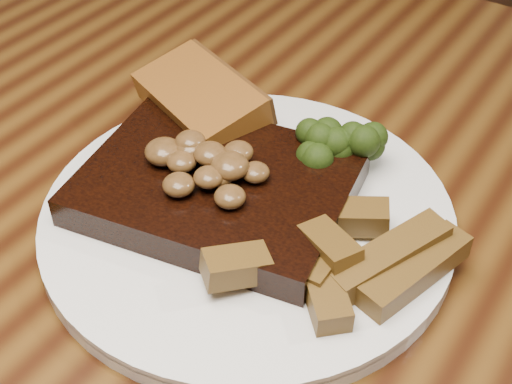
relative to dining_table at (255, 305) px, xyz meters
The scene contains 9 objects.
dining_table is the anchor object (origin of this frame).
chair_far 0.78m from the dining_table, 108.34° to the left, with size 0.44×0.44×0.87m.
plate 0.10m from the dining_table, 147.06° to the right, with size 0.30×0.30×0.01m, color white.
steak 0.12m from the dining_table, 169.99° to the right, with size 0.19×0.15×0.03m, color black.
steak_bone 0.14m from the dining_table, 112.69° to the right, with size 0.16×0.01×0.02m, color #C2B996.
mushroom_pile 0.15m from the dining_table, behind, with size 0.08×0.08×0.03m, color brown, non-canonical shape.
garlic_bread 0.16m from the dining_table, 147.02° to the left, with size 0.11×0.06×0.02m, color brown.
potato_wedges 0.14m from the dining_table, ahead, with size 0.12×0.12×0.02m, color brown, non-canonical shape.
broccoli_cluster 0.15m from the dining_table, 60.69° to the left, with size 0.07×0.07×0.04m, color #21320B, non-canonical shape.
Camera 1 is at (0.21, -0.32, 1.12)m, focal length 50.00 mm.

